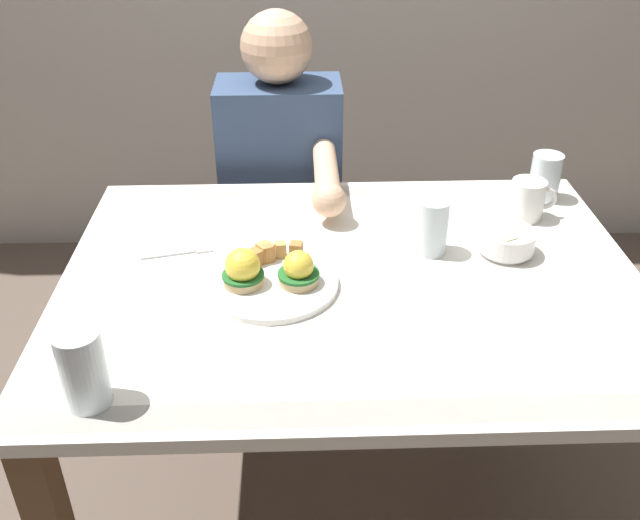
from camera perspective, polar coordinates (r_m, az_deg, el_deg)
The scene contains 10 objects.
ground_plane at distance 1.96m, azimuth 2.05°, elevation -19.81°, with size 6.00×6.00×0.00m, color brown.
dining_table at distance 1.52m, azimuth 2.50°, elevation -4.67°, with size 1.20×0.90×0.74m.
eggs_benedict_plate at distance 1.41m, azimuth -4.15°, elevation -1.25°, with size 0.27×0.27×0.09m.
fruit_bowl at distance 1.57m, azimuth 14.88°, elevation 1.47°, with size 0.12×0.12×0.06m.
coffee_mug at distance 1.72m, azimuth 16.52°, elevation 4.81°, with size 0.11×0.08×0.09m.
fork at distance 1.56m, azimuth -11.15°, elevation 0.61°, with size 0.15×0.05×0.00m.
water_glass_near at distance 1.83m, azimuth 17.75°, elevation 6.29°, with size 0.07×0.07×0.12m.
water_glass_far at distance 1.53m, azimuth 9.04°, elevation 2.39°, with size 0.07×0.07×0.12m.
water_glass_extra at distance 1.18m, azimuth -18.59°, elevation -8.69°, with size 0.07×0.07×0.14m.
diner_person at distance 2.02m, azimuth -3.09°, elevation 5.75°, with size 0.34×0.54×1.14m.
Camera 1 is at (-0.11, -1.22, 1.53)m, focal length 39.49 mm.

